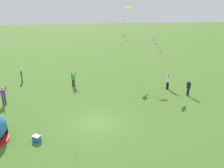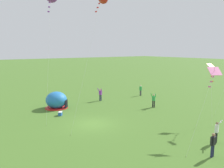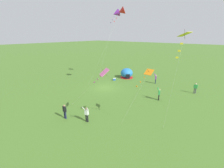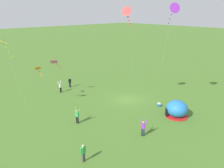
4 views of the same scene
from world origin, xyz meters
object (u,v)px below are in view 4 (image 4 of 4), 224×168
(person_flying_kite, at_px, (60,87))
(kite_yellow, at_px, (6,46))
(popup_tent, at_px, (177,109))
(kite_orange, at_px, (39,70))
(person_far_back, at_px, (83,152))
(person_arms_raised, at_px, (77,116))
(kite_purple, at_px, (173,10))
(kite_pink, at_px, (55,63))
(person_near_tent, at_px, (143,128))
(kite_red, at_px, (127,13))
(person_with_toddler, at_px, (70,82))
(cooler_box, at_px, (159,105))

(person_flying_kite, bearing_deg, kite_yellow, 106.90)
(popup_tent, height_order, kite_orange, kite_orange)
(kite_orange, bearing_deg, person_far_back, 170.01)
(person_far_back, bearing_deg, popup_tent, -92.67)
(popup_tent, distance_m, person_arms_raised, 12.35)
(kite_yellow, bearing_deg, popup_tent, -135.47)
(person_far_back, height_order, kite_purple, kite_purple)
(kite_pink, distance_m, kite_purple, 17.81)
(popup_tent, relative_size, kite_orange, 0.47)
(person_near_tent, height_order, kite_yellow, kite_yellow)
(kite_red, bearing_deg, person_near_tent, 149.23)
(person_with_toddler, bearing_deg, person_arms_raised, 152.09)
(kite_red, bearing_deg, cooler_box, -128.57)
(person_arms_raised, bearing_deg, kite_orange, 9.79)
(person_far_back, bearing_deg, kite_red, -62.85)
(person_with_toddler, relative_size, person_far_back, 1.00)
(cooler_box, distance_m, kite_orange, 16.87)
(person_near_tent, bearing_deg, person_flying_kite, -0.20)
(kite_yellow, bearing_deg, cooler_box, -126.83)
(popup_tent, bearing_deg, kite_pink, 26.13)
(kite_pink, bearing_deg, kite_purple, -146.29)
(person_with_toddler, relative_size, kite_red, 0.13)
(popup_tent, bearing_deg, person_with_toddler, 12.69)
(kite_yellow, bearing_deg, person_near_tent, -151.97)
(kite_pink, bearing_deg, kite_orange, 123.34)
(person_flying_kite, height_order, kite_pink, kite_pink)
(popup_tent, height_order, person_arms_raised, popup_tent)
(person_flying_kite, relative_size, kite_red, 0.14)
(cooler_box, height_order, kite_orange, kite_orange)
(kite_pink, bearing_deg, person_with_toddler, -56.85)
(popup_tent, height_order, person_flying_kite, popup_tent)
(person_far_back, relative_size, kite_purple, 0.13)
(kite_red, bearing_deg, person_flying_kite, 18.59)
(person_near_tent, bearing_deg, cooler_box, -65.39)
(kite_pink, bearing_deg, cooler_box, -145.65)
(kite_pink, distance_m, kite_red, 13.06)
(cooler_box, relative_size, kite_yellow, 0.07)
(cooler_box, xyz_separation_m, person_with_toddler, (15.13, 4.99, 0.74))
(kite_yellow, bearing_deg, person_flying_kite, -73.10)
(cooler_box, height_order, person_arms_raised, person_arms_raised)
(person_flying_kite, distance_m, person_near_tent, 17.46)
(cooler_box, height_order, kite_purple, kite_purple)
(popup_tent, relative_size, person_arms_raised, 1.49)
(person_near_tent, height_order, kite_purple, kite_purple)
(person_arms_raised, relative_size, person_far_back, 1.10)
(person_arms_raised, relative_size, kite_purple, 0.14)
(kite_orange, bearing_deg, person_with_toddler, -56.75)
(cooler_box, relative_size, kite_purple, 0.05)
(person_arms_raised, xyz_separation_m, kite_purple, (-4.32, -11.41, 11.79))
(person_arms_raised, bearing_deg, person_near_tent, -152.50)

